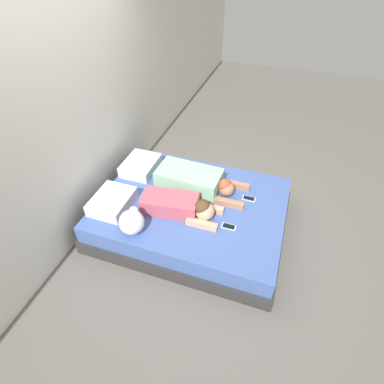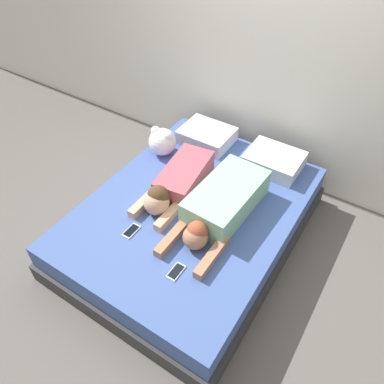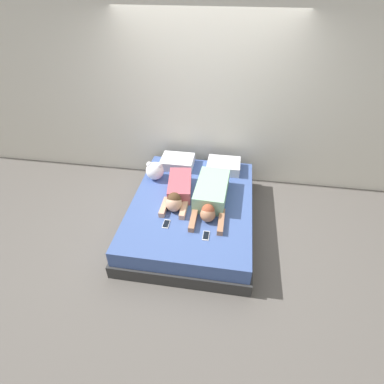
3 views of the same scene
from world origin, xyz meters
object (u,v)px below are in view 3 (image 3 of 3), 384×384
object	(u,v)px
pillow_head_right	(224,166)
cell_phone_right	(206,236)
person_left	(178,191)
person_right	(211,194)
bed	(192,212)
pillow_head_left	(177,162)
cell_phone_left	(166,224)
plush_toy	(155,170)

from	to	relation	value
pillow_head_right	cell_phone_right	size ratio (longest dim) A/B	3.30
person_left	person_right	bearing A→B (deg)	-1.61
bed	pillow_head_left	xyz separation A→B (m)	(-0.36, 0.82, 0.27)
pillow_head_right	person_left	xyz separation A→B (m)	(-0.56, -0.77, 0.03)
person_right	cell_phone_left	bearing A→B (deg)	-132.47
pillow_head_right	cell_phone_left	size ratio (longest dim) A/B	3.30
pillow_head_left	cell_phone_left	distance (m)	1.32
person_left	pillow_head_right	bearing A→B (deg)	54.11
bed	cell_phone_right	xyz separation A→B (m)	(0.26, -0.61, 0.21)
bed	person_right	xyz separation A→B (m)	(0.25, 0.04, 0.31)
person_left	cell_phone_right	bearing A→B (deg)	-55.29
pillow_head_left	person_right	world-z (taller)	person_right
pillow_head_left	pillow_head_right	distance (m)	0.71
person_right	plush_toy	bearing A→B (deg)	155.25
plush_toy	bed	bearing A→B (deg)	-35.47
person_right	bed	bearing A→B (deg)	-170.73
pillow_head_left	cell_phone_right	world-z (taller)	pillow_head_left
person_left	plush_toy	xyz separation A→B (m)	(-0.42, 0.38, 0.04)
pillow_head_right	cell_phone_right	bearing A→B (deg)	-93.84
pillow_head_left	person_right	distance (m)	0.99
pillow_head_left	cell_phone_right	xyz separation A→B (m)	(0.62, -1.43, -0.07)
plush_toy	cell_phone_right	bearing A→B (deg)	-50.16
person_left	bed	bearing A→B (deg)	-14.89
bed	pillow_head_right	distance (m)	0.94
person_left	person_right	xyz separation A→B (m)	(0.45, -0.01, 0.01)
person_right	cell_phone_left	xyz separation A→B (m)	(-0.49, -0.53, -0.11)
person_right	cell_phone_left	distance (m)	0.73
plush_toy	person_right	bearing A→B (deg)	-24.75
bed	person_right	size ratio (longest dim) A/B	1.98
cell_phone_left	plush_toy	distance (m)	1.01
person_left	cell_phone_right	distance (m)	0.81
cell_phone_left	cell_phone_right	size ratio (longest dim) A/B	1.00
person_right	cell_phone_right	world-z (taller)	person_right
pillow_head_left	person_left	xyz separation A→B (m)	(0.16, -0.77, 0.03)
person_left	cell_phone_right	world-z (taller)	person_left
cell_phone_right	plush_toy	distance (m)	1.37
person_left	person_right	world-z (taller)	person_left
bed	cell_phone_left	size ratio (longest dim) A/B	14.47
person_right	pillow_head_right	bearing A→B (deg)	82.00
cell_phone_right	pillow_head_right	bearing A→B (deg)	86.16
bed	cell_phone_left	xyz separation A→B (m)	(-0.24, -0.49, 0.21)
pillow_head_right	person_right	distance (m)	0.79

